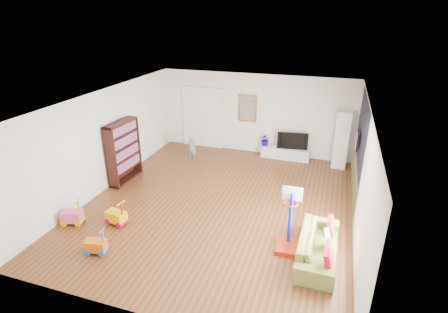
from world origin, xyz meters
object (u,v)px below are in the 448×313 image
(media_console, at_px, (285,153))
(basketball_hoop, at_px, (289,221))
(bookshelf, at_px, (124,152))
(sofa, at_px, (318,246))

(media_console, distance_m, basketball_hoop, 4.90)
(media_console, xyz_separation_m, bookshelf, (-4.15, -3.05, 0.70))
(media_console, relative_size, bookshelf, 0.90)
(bookshelf, bearing_deg, sofa, -16.04)
(bookshelf, bearing_deg, media_console, 38.52)
(media_console, distance_m, bookshelf, 5.19)
(sofa, bearing_deg, media_console, 16.98)
(media_console, xyz_separation_m, sofa, (1.41, -4.88, 0.09))
(media_console, distance_m, sofa, 5.08)
(bookshelf, height_order, sofa, bookshelf)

